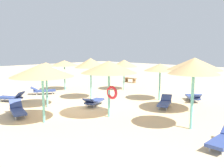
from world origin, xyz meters
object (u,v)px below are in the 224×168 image
(lounger_4, at_px, (43,90))
(lounger_6, at_px, (94,101))
(parasol_7, at_px, (124,63))
(lounger_0, at_px, (18,110))
(parasol_8, at_px, (109,67))
(lounger_2, at_px, (224,139))
(parasol_4, at_px, (64,63))
(parasol_6, at_px, (91,63))
(parasol_1, at_px, (160,67))
(lounger_5, at_px, (165,102))
(lounger_3, at_px, (11,97))
(parasol_0, at_px, (42,70))
(bench_0, at_px, (130,79))
(parasol_2, at_px, (194,67))
(lounger_1, at_px, (193,97))
(parasol_9, at_px, (46,67))
(parasol_5, at_px, (194,64))

(lounger_4, height_order, lounger_6, lounger_4)
(parasol_7, relative_size, lounger_0, 1.35)
(parasol_8, height_order, lounger_2, parasol_8)
(parasol_4, xyz_separation_m, parasol_6, (4.41, -0.84, 0.23))
(lounger_4, bearing_deg, parasol_1, 30.26)
(parasol_8, bearing_deg, lounger_5, 75.83)
(lounger_3, bearing_deg, parasol_0, -8.88)
(bench_0, bearing_deg, parasol_1, -37.30)
(parasol_1, relative_size, lounger_3, 1.31)
(lounger_6, bearing_deg, parasol_6, 143.31)
(parasol_2, relative_size, parasol_8, 1.06)
(lounger_6, bearing_deg, parasol_2, 0.69)
(parasol_4, xyz_separation_m, lounger_1, (10.09, 3.47, -2.04))
(parasol_8, xyz_separation_m, parasol_9, (-4.34, -1.06, -0.15))
(lounger_5, bearing_deg, lounger_1, 80.66)
(parasol_1, xyz_separation_m, lounger_0, (-3.20, -8.76, -1.98))
(parasol_7, bearing_deg, parasol_0, -70.60)
(parasol_9, relative_size, lounger_0, 1.40)
(parasol_2, relative_size, lounger_5, 1.57)
(lounger_4, bearing_deg, lounger_2, -3.25)
(parasol_7, distance_m, lounger_6, 6.76)
(lounger_4, relative_size, bench_0, 1.30)
(parasol_1, relative_size, parasol_9, 0.93)
(parasol_2, bearing_deg, parasol_1, 136.10)
(lounger_5, distance_m, lounger_6, 4.41)
(parasol_2, bearing_deg, parasol_6, 171.38)
(lounger_0, bearing_deg, parasol_5, 49.41)
(parasol_8, height_order, lounger_5, parasol_8)
(parasol_9, distance_m, lounger_2, 10.47)
(lounger_3, bearing_deg, parasol_8, 15.20)
(lounger_5, bearing_deg, parasol_9, -137.14)
(lounger_4, bearing_deg, parasol_7, 62.08)
(lounger_0, bearing_deg, parasol_9, 107.24)
(parasol_6, relative_size, lounger_5, 1.46)
(parasol_2, relative_size, lounger_1, 1.69)
(lounger_0, height_order, lounger_5, lounger_0)
(parasol_9, bearing_deg, parasol_5, 36.41)
(parasol_1, height_order, lounger_6, parasol_1)
(parasol_4, height_order, parasol_7, parasol_7)
(parasol_2, height_order, bench_0, parasol_2)
(parasol_7, height_order, parasol_9, parasol_9)
(parasol_5, height_order, lounger_4, parasol_5)
(parasol_1, distance_m, lounger_4, 9.29)
(parasol_5, height_order, parasol_6, parasol_5)
(parasol_6, bearing_deg, lounger_2, -12.96)
(parasol_8, relative_size, lounger_2, 1.55)
(parasol_4, relative_size, parasol_6, 0.89)
(lounger_6, bearing_deg, parasol_4, 160.74)
(parasol_4, relative_size, parasol_5, 0.84)
(parasol_4, bearing_deg, bench_0, 83.17)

